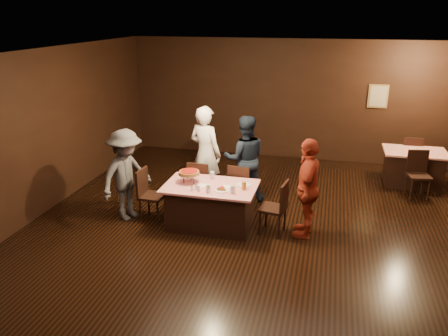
# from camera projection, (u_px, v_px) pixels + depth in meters

# --- Properties ---
(room) EXTENTS (10.00, 10.04, 3.02)m
(room) POSITION_uv_depth(u_px,v_px,m) (249.00, 121.00, 6.23)
(room) COLOR black
(room) RESTS_ON ground
(main_table) EXTENTS (1.60, 1.00, 0.77)m
(main_table) POSITION_uv_depth(u_px,v_px,m) (211.00, 206.00, 7.69)
(main_table) COLOR red
(main_table) RESTS_ON ground
(back_table) EXTENTS (1.30, 0.90, 0.77)m
(back_table) POSITION_uv_depth(u_px,v_px,m) (413.00, 168.00, 9.55)
(back_table) COLOR red
(back_table) RESTS_ON ground
(chair_far_left) EXTENTS (0.44, 0.44, 0.95)m
(chair_far_left) POSITION_uv_depth(u_px,v_px,m) (201.00, 183.00, 8.44)
(chair_far_left) COLOR black
(chair_far_left) RESTS_ON ground
(chair_far_right) EXTENTS (0.47, 0.47, 0.95)m
(chair_far_right) POSITION_uv_depth(u_px,v_px,m) (242.00, 187.00, 8.25)
(chair_far_right) COLOR black
(chair_far_right) RESTS_ON ground
(chair_end_left) EXTENTS (0.44, 0.44, 0.95)m
(chair_end_left) POSITION_uv_depth(u_px,v_px,m) (152.00, 195.00, 7.91)
(chair_end_left) COLOR black
(chair_end_left) RESTS_ON ground
(chair_end_right) EXTENTS (0.48, 0.48, 0.95)m
(chair_end_right) POSITION_uv_depth(u_px,v_px,m) (273.00, 207.00, 7.41)
(chair_end_right) COLOR black
(chair_end_right) RESTS_ON ground
(chair_back_near) EXTENTS (0.49, 0.49, 0.95)m
(chair_back_near) POSITION_uv_depth(u_px,v_px,m) (419.00, 175.00, 8.88)
(chair_back_near) COLOR black
(chair_back_near) RESTS_ON ground
(chair_back_far) EXTENTS (0.44, 0.44, 0.95)m
(chair_back_far) POSITION_uv_depth(u_px,v_px,m) (410.00, 156.00, 10.06)
(chair_back_far) COLOR black
(chair_back_far) RESTS_ON ground
(diner_white_jacket) EXTENTS (0.81, 0.67, 1.92)m
(diner_white_jacket) POSITION_uv_depth(u_px,v_px,m) (205.00, 154.00, 8.63)
(diner_white_jacket) COLOR white
(diner_white_jacket) RESTS_ON ground
(diner_navy_hoodie) EXTENTS (1.00, 0.88, 1.74)m
(diner_navy_hoodie) POSITION_uv_depth(u_px,v_px,m) (245.00, 159.00, 8.61)
(diner_navy_hoodie) COLOR #172030
(diner_navy_hoodie) RESTS_ON ground
(diner_grey_knit) EXTENTS (0.99, 1.24, 1.68)m
(diner_grey_knit) POSITION_uv_depth(u_px,v_px,m) (126.00, 175.00, 7.83)
(diner_grey_knit) COLOR #525256
(diner_grey_knit) RESTS_ON ground
(diner_red_shirt) EXTENTS (0.46, 1.02, 1.71)m
(diner_red_shirt) POSITION_uv_depth(u_px,v_px,m) (308.00, 188.00, 7.21)
(diner_red_shirt) COLOR #AC331E
(diner_red_shirt) RESTS_ON ground
(pizza_stand) EXTENTS (0.38, 0.38, 0.22)m
(pizza_stand) POSITION_uv_depth(u_px,v_px,m) (189.00, 173.00, 7.63)
(pizza_stand) COLOR black
(pizza_stand) RESTS_ON main_table
(plate_with_slice) EXTENTS (0.25, 0.25, 0.06)m
(plate_with_slice) POSITION_uv_depth(u_px,v_px,m) (222.00, 189.00, 7.33)
(plate_with_slice) COLOR white
(plate_with_slice) RESTS_ON main_table
(plate_empty) EXTENTS (0.25, 0.25, 0.01)m
(plate_empty) POSITION_uv_depth(u_px,v_px,m) (243.00, 185.00, 7.57)
(plate_empty) COLOR white
(plate_empty) RESTS_ON main_table
(glass_front_left) EXTENTS (0.08, 0.08, 0.14)m
(glass_front_left) POSITION_uv_depth(u_px,v_px,m) (208.00, 188.00, 7.25)
(glass_front_left) COLOR silver
(glass_front_left) RESTS_ON main_table
(glass_front_right) EXTENTS (0.08, 0.08, 0.14)m
(glass_front_right) POSITION_uv_depth(u_px,v_px,m) (233.00, 189.00, 7.21)
(glass_front_right) COLOR silver
(glass_front_right) RESTS_ON main_table
(glass_amber) EXTENTS (0.08, 0.08, 0.14)m
(glass_amber) POSITION_uv_depth(u_px,v_px,m) (244.00, 186.00, 7.35)
(glass_amber) COLOR #BF7F26
(glass_amber) RESTS_ON main_table
(glass_back) EXTENTS (0.08, 0.08, 0.14)m
(glass_back) POSITION_uv_depth(u_px,v_px,m) (212.00, 175.00, 7.82)
(glass_back) COLOR silver
(glass_back) RESTS_ON main_table
(condiments) EXTENTS (0.17, 0.10, 0.09)m
(condiments) POSITION_uv_depth(u_px,v_px,m) (196.00, 188.00, 7.33)
(condiments) COLOR silver
(condiments) RESTS_ON main_table
(napkin_center) EXTENTS (0.19, 0.19, 0.01)m
(napkin_center) POSITION_uv_depth(u_px,v_px,m) (227.00, 187.00, 7.49)
(napkin_center) COLOR white
(napkin_center) RESTS_ON main_table
(napkin_left) EXTENTS (0.21, 0.21, 0.01)m
(napkin_left) POSITION_uv_depth(u_px,v_px,m) (201.00, 185.00, 7.55)
(napkin_left) COLOR white
(napkin_left) RESTS_ON main_table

